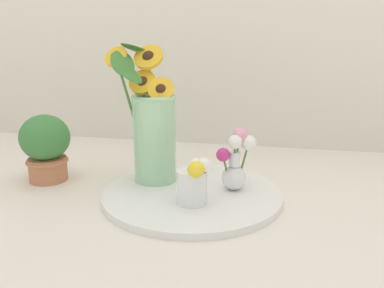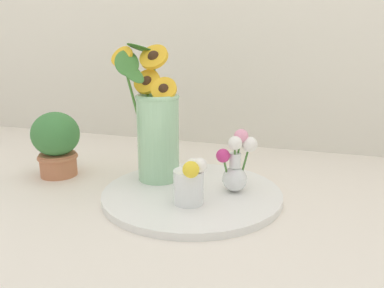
% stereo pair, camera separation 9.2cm
% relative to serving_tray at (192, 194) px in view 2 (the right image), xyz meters
% --- Properties ---
extents(ground_plane, '(6.00, 6.00, 0.00)m').
position_rel_serving_tray_xyz_m(ground_plane, '(0.03, -0.04, -0.01)').
color(ground_plane, silver).
extents(serving_tray, '(0.46, 0.46, 0.02)m').
position_rel_serving_tray_xyz_m(serving_tray, '(0.00, 0.00, 0.00)').
color(serving_tray, white).
rests_on(serving_tray, ground_plane).
extents(mason_jar_sunflowers, '(0.20, 0.21, 0.37)m').
position_rel_serving_tray_xyz_m(mason_jar_sunflowers, '(-0.12, 0.06, 0.15)').
color(mason_jar_sunflowers, '#99CC9E').
rests_on(mason_jar_sunflowers, serving_tray).
extents(vase_small_center, '(0.08, 0.08, 0.12)m').
position_rel_serving_tray_xyz_m(vase_small_center, '(0.02, -0.08, 0.06)').
color(vase_small_center, white).
rests_on(vase_small_center, serving_tray).
extents(vase_bulb_right, '(0.10, 0.07, 0.16)m').
position_rel_serving_tray_xyz_m(vase_bulb_right, '(0.11, 0.03, 0.08)').
color(vase_bulb_right, white).
rests_on(vase_bulb_right, serving_tray).
extents(potted_plant, '(0.14, 0.14, 0.19)m').
position_rel_serving_tray_xyz_m(potted_plant, '(-0.43, 0.04, 0.09)').
color(potted_plant, '#B7704C').
rests_on(potted_plant, ground_plane).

